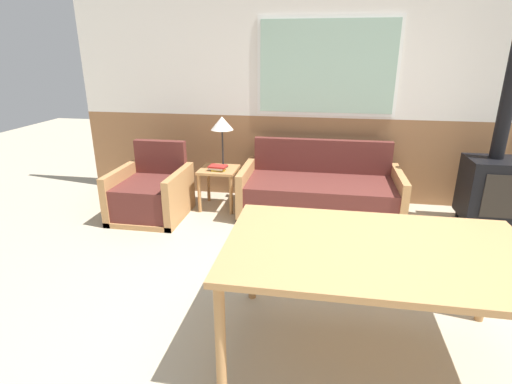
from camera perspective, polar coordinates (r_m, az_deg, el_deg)
name	(u,v)px	position (r m, az deg, el deg)	size (l,w,h in m)	color
ground_plane	(372,329)	(3.08, 16.27, -18.31)	(16.00, 16.00, 0.00)	#B2A58C
wall_back	(359,93)	(5.09, 14.55, 13.53)	(7.20, 0.09, 2.70)	#8E603D
couch	(320,194)	(4.74, 9.07, -0.34)	(1.82, 0.88, 0.83)	#B27F4C
armchair	(151,195)	(4.81, -14.72, -0.43)	(0.79, 0.84, 0.83)	#B27F4C
side_table	(219,176)	(4.88, -5.34, 2.25)	(0.45, 0.45, 0.50)	#B27F4C
table_lamp	(222,125)	(4.80, -4.88, 9.56)	(0.27, 0.27, 0.62)	#262628
book_stack	(218,168)	(4.77, -5.51, 3.47)	(0.22, 0.17, 0.06)	gold
dining_table	(377,257)	(2.50, 16.85, -8.84)	(1.80, 1.08, 0.76)	#B27F4C
wood_stove	(494,174)	(4.99, 30.91, 2.22)	(0.58, 0.51, 2.38)	black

